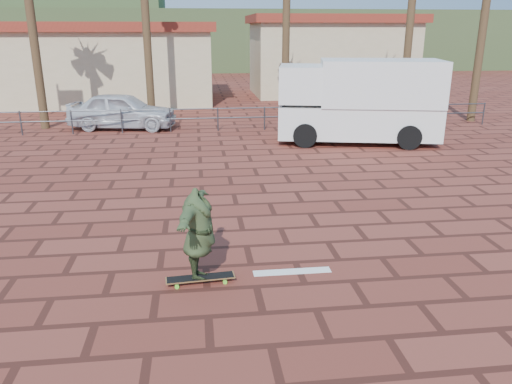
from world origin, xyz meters
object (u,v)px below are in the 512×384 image
at_px(skateboarder, 199,234).
at_px(car_silver, 122,111).
at_px(longboard, 200,278).
at_px(campervan, 360,99).
at_px(car_white, 338,96).

bearing_deg(skateboarder, car_silver, 22.79).
bearing_deg(longboard, campervan, 55.18).
bearing_deg(car_white, car_silver, 116.17).
xyz_separation_m(longboard, skateboarder, (-0.00, -0.00, 0.82)).
height_order(longboard, campervan, campervan).
bearing_deg(longboard, skateboarder, -121.28).
height_order(campervan, car_silver, campervan).
xyz_separation_m(longboard, car_silver, (-3.13, 14.43, 0.69)).
bearing_deg(skateboarder, car_white, -12.00).
distance_m(car_silver, car_white, 11.13).
distance_m(campervan, car_silver, 10.08).
xyz_separation_m(skateboarder, car_white, (7.44, 17.93, -0.11)).
bearing_deg(car_silver, longboard, -157.75).
bearing_deg(skateboarder, longboard, -16.04).
xyz_separation_m(longboard, campervan, (6.18, 10.65, 1.52)).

